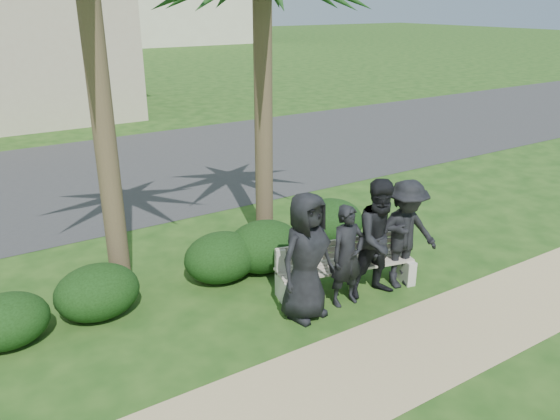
# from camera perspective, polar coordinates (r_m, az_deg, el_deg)

# --- Properties ---
(ground) EXTENTS (160.00, 160.00, 0.00)m
(ground) POSITION_cam_1_polar(r_m,az_deg,el_deg) (8.19, 0.16, -10.11)
(ground) COLOR #194012
(ground) RESTS_ON ground
(footpath) EXTENTS (30.00, 1.60, 0.01)m
(footpath) POSITION_cam_1_polar(r_m,az_deg,el_deg) (7.01, 8.47, -16.44)
(footpath) COLOR tan
(footpath) RESTS_ON ground
(asphalt_street) EXTENTS (160.00, 8.00, 0.01)m
(asphalt_street) POSITION_cam_1_polar(r_m,az_deg,el_deg) (15.02, -16.58, 3.77)
(asphalt_street) COLOR #2D2D30
(asphalt_street) RESTS_ON ground
(stucco_bldg_right) EXTENTS (8.40, 8.40, 7.30)m
(stucco_bldg_right) POSITION_cam_1_polar(r_m,az_deg,el_deg) (24.07, -27.21, 17.52)
(stucco_bldg_right) COLOR #BBAC8C
(stucco_bldg_right) RESTS_ON ground
(park_bench) EXTENTS (2.30, 0.98, 0.77)m
(park_bench) POSITION_cam_1_polar(r_m,az_deg,el_deg) (8.56, 6.86, -6.18)
(park_bench) COLOR #AEA391
(park_bench) RESTS_ON ground
(man_a) EXTENTS (1.00, 0.75, 1.86)m
(man_a) POSITION_cam_1_polar(r_m,az_deg,el_deg) (7.56, 2.77, -4.90)
(man_a) COLOR black
(man_a) RESTS_ON ground
(man_b) EXTENTS (0.57, 0.38, 1.55)m
(man_b) POSITION_cam_1_polar(r_m,az_deg,el_deg) (8.00, 7.04, -4.78)
(man_b) COLOR black
(man_b) RESTS_ON ground
(man_c) EXTENTS (1.01, 0.85, 1.85)m
(man_c) POSITION_cam_1_polar(r_m,az_deg,el_deg) (8.26, 10.52, -2.97)
(man_c) COLOR black
(man_c) RESTS_ON ground
(man_d) EXTENTS (1.23, 0.85, 1.75)m
(man_d) POSITION_cam_1_polar(r_m,az_deg,el_deg) (8.62, 12.92, -2.50)
(man_d) COLOR black
(man_d) RESTS_ON ground
(hedge_a) EXTENTS (1.10, 0.91, 0.71)m
(hedge_a) POSITION_cam_1_polar(r_m,az_deg,el_deg) (8.07, -26.73, -10.20)
(hedge_a) COLOR black
(hedge_a) RESTS_ON ground
(hedge_b) EXTENTS (1.20, 0.99, 0.78)m
(hedge_b) POSITION_cam_1_polar(r_m,az_deg,el_deg) (8.25, -18.57, -7.97)
(hedge_b) COLOR black
(hedge_b) RESTS_ON ground
(hedge_c) EXTENTS (1.23, 1.01, 0.80)m
(hedge_c) POSITION_cam_1_polar(r_m,az_deg,el_deg) (8.86, -6.16, -4.77)
(hedge_c) COLOR black
(hedge_c) RESTS_ON ground
(hedge_d) EXTENTS (1.31, 1.08, 0.85)m
(hedge_d) POSITION_cam_1_polar(r_m,az_deg,el_deg) (9.13, -1.69, -3.65)
(hedge_d) COLOR black
(hedge_d) RESTS_ON ground
(hedge_e) EXTENTS (1.35, 1.12, 0.88)m
(hedge_e) POSITION_cam_1_polar(r_m,az_deg,el_deg) (10.07, 5.12, -1.20)
(hedge_e) COLOR black
(hedge_e) RESTS_ON ground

